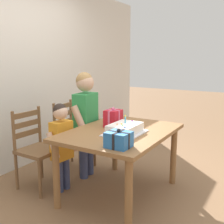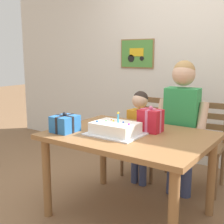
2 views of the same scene
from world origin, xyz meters
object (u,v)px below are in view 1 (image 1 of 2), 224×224
chair_right (72,135)px  child_older (86,114)px  gift_box_beside_cake (113,118)px  chair_left (37,148)px  child_younger (62,139)px  gift_box_red_large (119,140)px  birthday_cake (125,129)px  dining_table (120,139)px

chair_right → child_older: child_older is taller
gift_box_beside_cake → chair_left: 0.95m
child_younger → gift_box_red_large: bearing=-105.3°
birthday_cake → chair_left: 1.09m
dining_table → child_older: (0.21, 0.61, 0.17)m
gift_box_red_large → child_older: child_older is taller
child_older → gift_box_red_large: bearing=-128.7°
chair_right → child_older: bearing=-110.0°
gift_box_red_large → child_older: size_ratio=0.16×
chair_right → birthday_cake: bearing=-111.5°
child_older → child_younger: bearing=179.9°
gift_box_red_large → chair_right: chair_right is taller
birthday_cake → gift_box_beside_cake: (0.19, 0.25, 0.05)m
gift_box_beside_cake → birthday_cake: bearing=-126.8°
gift_box_beside_cake → child_younger: child_younger is taller
gift_box_red_large → chair_right: size_ratio=0.23×
gift_box_beside_cake → child_older: child_older is taller
dining_table → gift_box_red_large: bearing=-152.3°
gift_box_red_large → child_older: (0.69, 0.86, 0.00)m
child_older → gift_box_beside_cake: bearing=-102.2°
dining_table → chair_left: 0.99m
dining_table → child_older: child_older is taller
chair_left → child_older: bearing=-30.7°
dining_table → gift_box_beside_cake: (0.11, 0.16, 0.19)m
chair_left → chair_right: (0.65, -0.00, 0.00)m
birthday_cake → chair_left: birthday_cake is taller
gift_box_red_large → child_older: 1.11m
chair_right → child_older: size_ratio=0.69×
dining_table → gift_box_red_large: 0.57m
gift_box_beside_cake → chair_left: bearing=119.4°
gift_box_beside_cake → child_older: (0.10, 0.45, -0.02)m
chair_left → chair_right: same height
birthday_cake → child_younger: child_younger is taller
birthday_cake → chair_left: (-0.24, 1.02, -0.31)m
dining_table → child_older: size_ratio=0.99×
gift_box_beside_cake → chair_right: 0.87m
chair_left → child_older: 0.70m
gift_box_red_large → gift_box_beside_cake: bearing=34.7°
child_younger → birthday_cake: bearing=-76.5°
dining_table → child_younger: child_younger is taller
gift_box_beside_cake → child_older: 0.46m
birthday_cake → child_older: 0.76m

